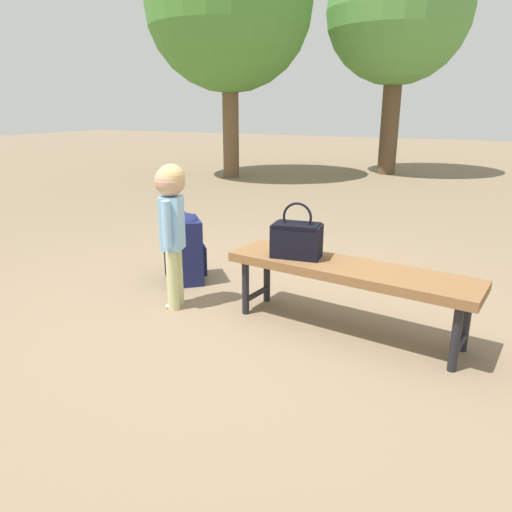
{
  "coord_description": "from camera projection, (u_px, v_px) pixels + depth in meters",
  "views": [
    {
      "loc": [
        -1.44,
        2.66,
        1.42
      ],
      "look_at": [
        -0.1,
        -0.12,
        0.45
      ],
      "focal_mm": 33.88,
      "sensor_mm": 36.0,
      "label": 1
    }
  ],
  "objects": [
    {
      "name": "child_standing",
      "position": [
        172.0,
        214.0,
        3.35
      ],
      "size": [
        0.21,
        0.27,
        1.04
      ],
      "color": "#CCCC8C",
      "rests_on": "ground"
    },
    {
      "name": "tree_near",
      "position": [
        399.0,
        11.0,
        9.47
      ],
      "size": [
        2.83,
        2.83,
        4.61
      ],
      "color": "brown",
      "rests_on": "ground"
    },
    {
      "name": "handbag",
      "position": [
        297.0,
        239.0,
        3.18
      ],
      "size": [
        0.34,
        0.22,
        0.37
      ],
      "color": "black",
      "rests_on": "park_bench"
    },
    {
      "name": "ground_plane",
      "position": [
        236.0,
        321.0,
        3.31
      ],
      "size": [
        40.0,
        40.0,
        0.0
      ],
      "primitive_type": "plane",
      "color": "#7F6B51",
      "rests_on": "ground"
    },
    {
      "name": "tree_mid",
      "position": [
        229.0,
        6.0,
        8.97
      ],
      "size": [
        3.14,
        3.14,
        4.77
      ],
      "color": "brown",
      "rests_on": "ground"
    },
    {
      "name": "backpack_large",
      "position": [
        184.0,
        246.0,
        3.98
      ],
      "size": [
        0.44,
        0.45,
        0.61
      ],
      "color": "#191E4C",
      "rests_on": "ground"
    },
    {
      "name": "park_bench",
      "position": [
        348.0,
        274.0,
        3.06
      ],
      "size": [
        1.64,
        0.61,
        0.45
      ],
      "color": "brown",
      "rests_on": "ground"
    }
  ]
}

